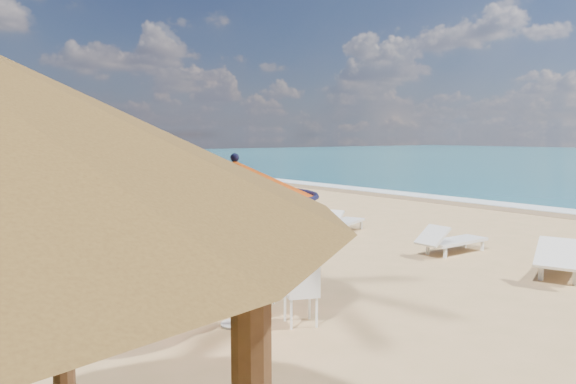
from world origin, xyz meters
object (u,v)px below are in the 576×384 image
station_1 (134,186)px  lounger_mid (450,240)px  station_2 (86,166)px  station_3 (53,161)px  lounger_far (340,221)px  station_0 (237,200)px  station_4 (18,160)px  lounger_near (563,257)px

station_1 → lounger_mid: size_ratio=1.17×
station_2 → station_3: station_3 is taller
station_3 → lounger_far: bearing=-50.8°
station_3 → station_2: bearing=-93.6°
station_0 → lounger_mid: (5.97, 1.00, -1.37)m
station_3 → station_4: bearing=92.0°
lounger_near → lounger_mid: (0.00, 2.40, -0.06)m
lounger_near → lounger_far: bearing=72.9°
station_0 → lounger_far: station_0 is taller
station_0 → station_2: 7.14m
lounger_mid → lounger_far: lounger_far is taller
station_0 → station_1: (-0.04, 3.29, -0.05)m
station_4 → lounger_far: bearing=-62.3°
lounger_near → lounger_mid: size_ratio=1.24×
station_2 → lounger_near: size_ratio=1.05×
station_1 → lounger_mid: 6.57m
station_0 → station_2: (0.37, 7.13, 0.13)m
station_2 → station_4: bearing=89.3°
lounger_near → lounger_far: lounger_near is taller
station_3 → lounger_far: station_3 is taller
station_1 → station_3: size_ratio=0.88×
lounger_far → station_4: bearing=95.9°
station_1 → station_2: 3.87m
station_4 → lounger_near: station_4 is taller
lounger_mid → lounger_far: 3.25m
station_0 → lounger_far: size_ratio=1.19×
lounger_mid → station_0: bearing=-169.1°
station_1 → station_4: 11.17m
station_2 → lounger_far: 6.34m
station_1 → station_3: station_3 is taller
station_4 → lounger_far: 11.61m
station_0 → station_1: size_ratio=1.08×
station_1 → station_4: bearing=87.5°
station_3 → lounger_near: size_ratio=1.08×
station_1 → lounger_far: (5.86, 0.96, -1.31)m
station_2 → station_3: bearing=86.4°
station_3 → lounger_mid: station_3 is taller
station_1 → station_0: bearing=-89.2°
station_2 → lounger_mid: (5.60, -6.13, -1.50)m
station_1 → lounger_near: (6.01, -4.69, -1.26)m
station_2 → lounger_near: (5.60, -8.53, -1.44)m
station_1 → lounger_mid: (6.01, -2.29, -1.31)m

